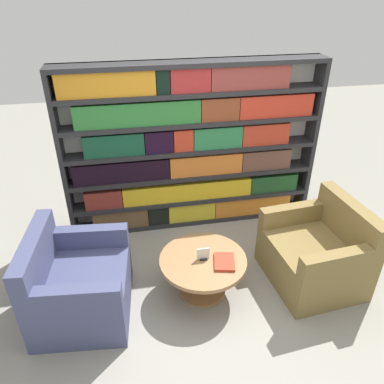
% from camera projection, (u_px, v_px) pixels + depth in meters
% --- Properties ---
extents(ground_plane, '(14.00, 14.00, 0.00)m').
position_uv_depth(ground_plane, '(220.00, 300.00, 3.64)').
color(ground_plane, gray).
extents(bookshelf, '(2.96, 0.30, 1.97)m').
position_uv_depth(bookshelf, '(191.00, 149.00, 4.34)').
color(bookshelf, silver).
rests_on(bookshelf, ground_plane).
extents(armchair_left, '(0.91, 0.99, 0.86)m').
position_uv_depth(armchair_left, '(78.00, 286.00, 3.38)').
color(armchair_left, '#42476B').
rests_on(armchair_left, ground_plane).
extents(armchair_right, '(0.90, 0.98, 0.86)m').
position_uv_depth(armchair_right, '(316.00, 255.00, 3.75)').
color(armchair_right, olive).
rests_on(armchair_right, ground_plane).
extents(coffee_table, '(0.83, 0.83, 0.41)m').
position_uv_depth(coffee_table, '(203.00, 268.00, 3.59)').
color(coffee_table, olive).
rests_on(coffee_table, ground_plane).
extents(table_sign, '(0.12, 0.06, 0.12)m').
position_uv_depth(table_sign, '(203.00, 255.00, 3.51)').
color(table_sign, black).
rests_on(table_sign, coffee_table).
extents(stray_book, '(0.24, 0.28, 0.03)m').
position_uv_depth(stray_book, '(224.00, 262.00, 3.48)').
color(stray_book, '#B73823').
rests_on(stray_book, coffee_table).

